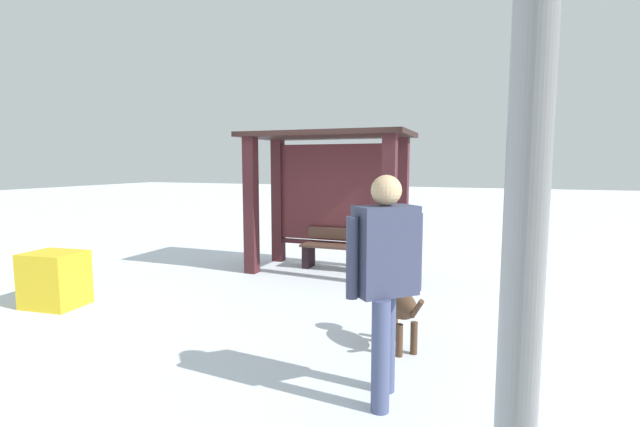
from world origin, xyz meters
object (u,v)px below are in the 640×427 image
person_walking (385,269)px  street_sign (519,354)px  grit_bin (55,279)px  bus_shelter (330,179)px  bench_left_inside (332,251)px  dog (394,303)px

person_walking → street_sign: 2.83m
person_walking → grit_bin: bearing=169.7°
bus_shelter → grit_bin: (-2.69, -3.22, -1.25)m
bench_left_inside → grit_bin: bearing=-129.1°
bus_shelter → dog: bearing=-59.4°
person_walking → dog: size_ratio=2.39×
bus_shelter → dog: 3.61m
grit_bin → person_walking: bearing=-10.3°
dog → grit_bin: size_ratio=1.04×
bench_left_inside → person_walking: (1.88, -4.14, 0.74)m
bus_shelter → dog: (1.74, -2.94, -1.15)m
bench_left_inside → street_sign: bearing=-68.6°
person_walking → street_sign: street_sign is taller
bus_shelter → bench_left_inside: size_ratio=2.62×
person_walking → bus_shelter: bearing=114.9°
person_walking → grit_bin: 4.70m
bench_left_inside → dog: 3.50m
dog → grit_bin: bearing=-176.4°
person_walking → bench_left_inside: bearing=114.5°
bench_left_inside → street_sign: size_ratio=0.42×
bench_left_inside → street_sign: (2.67, -6.81, 1.27)m
bus_shelter → dog: size_ratio=3.77×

